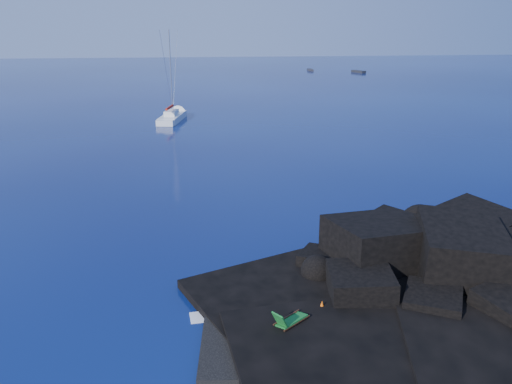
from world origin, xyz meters
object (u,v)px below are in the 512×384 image
marker_cone (322,306)px  sailboat (173,121)px  deck_chair (292,316)px  distant_boat_a (310,71)px  distant_boat_b (358,73)px  sunbather (314,317)px

marker_cone → sailboat: bearing=99.1°
deck_chair → distant_boat_a: bearing=39.1°
sailboat → distant_boat_a: bearing=75.3°
sailboat → distant_boat_b: sailboat is taller
deck_chair → marker_cone: (1.65, 1.12, -0.33)m
sailboat → marker_cone: size_ratio=23.43×
sailboat → deck_chair: bearing=-71.0°
deck_chair → distant_boat_b: 129.03m
marker_cone → deck_chair: bearing=-145.9°
sailboat → deck_chair: 53.38m
sunbather → distant_boat_a: bearing=55.4°
sailboat → marker_cone: (8.33, -51.83, 0.62)m
sailboat → distant_boat_a: (38.03, 76.14, 0.00)m
sailboat → distant_boat_b: size_ratio=2.67×
sunbather → distant_boat_a: sunbather is taller
marker_cone → sunbather: bearing=-130.3°
sailboat → distant_boat_a: size_ratio=2.99×
deck_chair → marker_cone: 2.02m
sailboat → sunbather: bearing=-69.7°
deck_chair → distant_boat_a: size_ratio=0.41×
sailboat → sunbather: size_ratio=7.82×
distant_boat_a → sunbather: bearing=-99.8°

